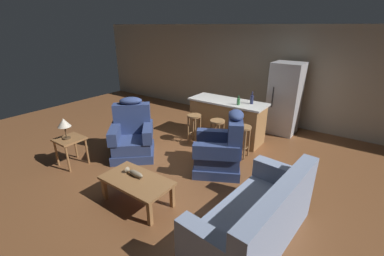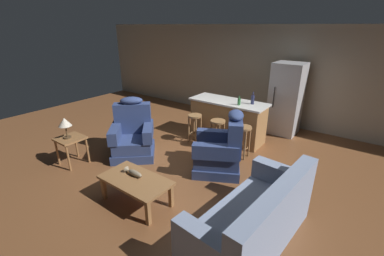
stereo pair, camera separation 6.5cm
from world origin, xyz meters
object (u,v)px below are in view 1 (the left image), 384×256
object	(u,v)px
recliner_near_lamp	(133,136)
refrigerator	(285,99)
bar_stool_left	(194,123)
bar_stool_right	(243,136)
fish_figurine	(135,173)
end_table	(70,143)
table_lamp	(64,124)
bottle_short_amber	(238,101)
kitchen_island	(227,120)
bottle_tall_green	(252,99)
couch	(257,220)
bar_stool_middle	(217,129)
coffee_table	(137,183)
recliner_near_island	(222,150)

from	to	relation	value
recliner_near_lamp	refrigerator	size ratio (longest dim) A/B	0.68
bar_stool_left	bar_stool_right	bearing A→B (deg)	0.00
fish_figurine	end_table	bearing A→B (deg)	179.10
refrigerator	bar_stool_right	bearing A→B (deg)	-97.17
table_lamp	bottle_short_amber	world-z (taller)	bottle_short_amber
recliner_near_lamp	kitchen_island	xyz separation A→B (m)	(1.20, 1.87, 0.06)
fish_figurine	refrigerator	distance (m)	4.23
bar_stool_left	bottle_tall_green	bearing A→B (deg)	34.35
end_table	bottle_tall_green	xyz separation A→B (m)	(2.40, 2.95, 0.59)
bottle_short_amber	couch	bearing A→B (deg)	-58.67
fish_figurine	refrigerator	xyz separation A→B (m)	(0.98, 4.10, 0.42)
recliner_near_lamp	bar_stool_middle	world-z (taller)	recliner_near_lamp
coffee_table	refrigerator	bearing A→B (deg)	78.10
coffee_table	bar_stool_middle	bearing A→B (deg)	89.08
bar_stool_right	bar_stool_left	bearing A→B (deg)	180.00
bar_stool_left	refrigerator	bearing A→B (deg)	51.67
bar_stool_left	bar_stool_middle	distance (m)	0.61
kitchen_island	bottle_tall_green	size ratio (longest dim) A/B	6.47
end_table	bar_stool_left	size ratio (longest dim) A/B	0.82
bar_stool_left	bar_stool_middle	bearing A→B (deg)	0.00
recliner_near_lamp	bar_stool_right	bearing A→B (deg)	80.66
bar_stool_left	bottle_short_amber	xyz separation A→B (m)	(0.84, 0.48, 0.56)
bottle_tall_green	bottle_short_amber	distance (m)	0.32
end_table	bottle_short_amber	size ratio (longest dim) A/B	2.73
coffee_table	end_table	distance (m)	1.93
table_lamp	bar_stool_left	distance (m)	2.68
couch	end_table	bearing A→B (deg)	8.82
fish_figurine	bar_stool_middle	world-z (taller)	bar_stool_middle
refrigerator	couch	bearing A→B (deg)	-76.70
bar_stool_right	bottle_tall_green	distance (m)	0.94
bar_stool_right	bottle_short_amber	distance (m)	0.83
coffee_table	bottle_short_amber	world-z (taller)	bottle_short_amber
bottle_short_amber	fish_figurine	bearing A→B (deg)	-97.66
recliner_near_lamp	bottle_tall_green	world-z (taller)	bottle_tall_green
recliner_near_lamp	end_table	xyz separation A→B (m)	(-0.66, -0.99, 0.04)
bottle_short_amber	recliner_near_island	bearing A→B (deg)	-76.20
couch	bottle_short_amber	bearing A→B (deg)	-53.44
recliner_near_lamp	refrigerator	world-z (taller)	refrigerator
end_table	table_lamp	xyz separation A→B (m)	(-0.02, -0.04, 0.41)
coffee_table	bottle_tall_green	bearing A→B (deg)	81.08
couch	bottle_tall_green	bearing A→B (deg)	-59.16
refrigerator	bottle_short_amber	bearing A→B (deg)	-114.19
fish_figurine	recliner_near_lamp	bearing A→B (deg)	138.87
end_table	refrigerator	size ratio (longest dim) A/B	0.32
bottle_tall_green	fish_figurine	bearing A→B (deg)	-100.96
bar_stool_left	bar_stool_right	world-z (taller)	same
kitchen_island	bar_stool_right	distance (m)	0.95
kitchen_island	bottle_tall_green	world-z (taller)	bottle_tall_green
recliner_near_lamp	bar_stool_right	distance (m)	2.29
refrigerator	bar_stool_left	bearing A→B (deg)	-128.33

